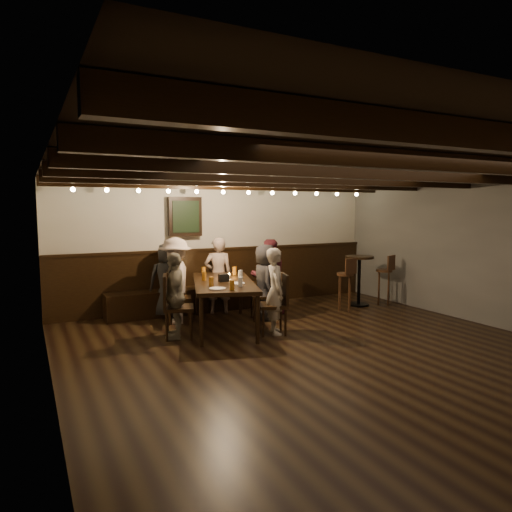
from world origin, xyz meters
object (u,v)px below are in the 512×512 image
chair_left_near (178,307)px  high_top_table (359,273)px  dining_table (223,285)px  person_bench_left (167,280)px  bar_stool_right (384,286)px  chair_left_far (178,319)px  chair_right_far (273,315)px  bar_stool_left (345,291)px  person_left_near (176,280)px  person_right_far (276,291)px  person_bench_right (269,276)px  person_right_near (265,282)px  chair_right_near (263,304)px  person_bench_centre (218,275)px  person_left_far (175,295)px

chair_left_near → high_top_table: bearing=103.0°
dining_table → person_bench_left: bearing=135.0°
bar_stool_right → chair_left_far: bearing=166.2°
dining_table → chair_right_far: (0.55, -0.65, -0.41)m
person_bench_left → bar_stool_left: size_ratio=1.32×
person_left_near → person_right_far: 1.75m
dining_table → high_top_table: bearing=24.4°
dining_table → person_right_far: (0.58, -0.66, -0.04)m
chair_right_far → person_bench_left: (-1.13, 1.78, 0.38)m
person_bench_right → person_right_near: person_bench_right is taller
dining_table → person_bench_right: person_bench_right is taller
chair_left_far → high_top_table: bearing=116.1°
person_bench_left → bar_stool_left: (3.10, -0.98, -0.29)m
chair_right_near → chair_right_far: size_ratio=0.93×
person_left_near → person_right_near: person_left_near is taller
chair_right_near → bar_stool_right: size_ratio=0.86×
chair_left_near → high_top_table: high_top_table is taller
person_bench_right → bar_stool_left: bearing=-179.6°
person_left_near → person_right_far: bearing=59.0°
chair_left_far → person_left_near: (0.25, 0.87, 0.43)m
high_top_table → chair_left_near: bearing=175.3°
person_bench_right → person_left_near: bearing=15.3°
person_right_near → bar_stool_left: 1.70m
person_bench_centre → bar_stool_left: size_ratio=1.40×
dining_table → person_right_far: person_right_far is taller
chair_right_near → person_left_far: person_left_far is taller
chair_left_near → chair_left_far: chair_left_far is taller
high_top_table → bar_stool_left: (-0.50, -0.21, -0.27)m
person_left_far → person_right_near: bearing=121.0°
person_left_near → person_right_far: size_ratio=1.09×
chair_right_far → bar_stool_right: bearing=-56.4°
bar_stool_right → bar_stool_left: bearing=163.7°
chair_left_far → person_bench_centre: (1.14, 1.21, 0.41)m
chair_left_near → person_bench_centre: (0.87, 0.35, 0.43)m
chair_left_far → person_right_near: (1.67, 0.41, 0.36)m
person_right_near → person_right_far: (-0.27, -0.86, 0.01)m
person_left_far → person_right_far: size_ratio=0.97×
dining_table → person_bench_right: bearing=45.0°
person_left_near → bar_stool_left: bearing=98.4°
chair_right_far → person_right_far: size_ratio=0.70×
chair_left_near → person_bench_right: size_ratio=0.64×
person_bench_left → person_bench_centre: person_bench_centre is taller
dining_table → person_left_near: person_left_near is taller
chair_left_far → person_bench_right: person_bench_right is taller
chair_right_near → person_bench_centre: bearing=50.1°
person_bench_left → person_left_near: bearing=108.4°
person_left_far → person_right_near: size_ratio=0.98×
person_bench_left → person_left_near: 0.48m
person_bench_centre → person_bench_right: bearing=170.5°
high_top_table → person_bench_right: bearing=173.1°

